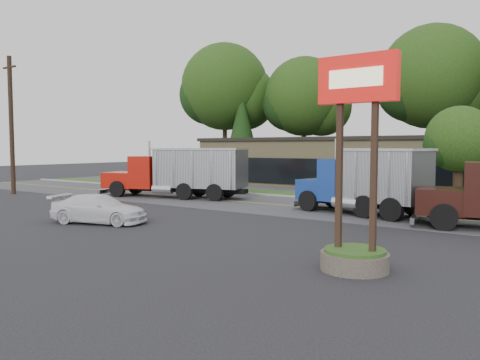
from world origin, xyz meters
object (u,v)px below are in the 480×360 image
(dump_truck_blue, at_px, (368,180))
(rally_car, at_px, (99,209))
(utility_pole, at_px, (11,124))
(dump_truck_red, at_px, (182,171))
(bilo_sign, at_px, (356,198))

(dump_truck_blue, xyz_separation_m, rally_car, (-9.09, -9.48, -1.15))
(utility_pole, bearing_deg, dump_truck_blue, 10.49)
(dump_truck_red, xyz_separation_m, dump_truck_blue, (13.13, -0.54, -0.02))
(utility_pole, distance_m, dump_truck_blue, 25.66)
(dump_truck_blue, distance_m, rally_car, 13.18)
(rally_car, bearing_deg, dump_truck_blue, -63.26)
(bilo_sign, xyz_separation_m, dump_truck_blue, (-3.48, 10.63, -0.23))
(bilo_sign, height_order, dump_truck_red, bilo_sign)
(utility_pole, bearing_deg, bilo_sign, -11.89)
(bilo_sign, bearing_deg, dump_truck_red, 146.07)
(dump_truck_blue, bearing_deg, utility_pole, 21.20)
(rally_car, bearing_deg, utility_pole, 53.62)
(dump_truck_blue, bearing_deg, rally_car, 56.92)
(utility_pole, xyz_separation_m, dump_truck_blue, (25.02, 4.63, -3.30))
(utility_pole, xyz_separation_m, bilo_sign, (28.50, -6.00, -3.07))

